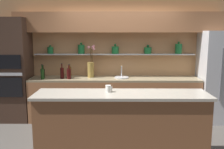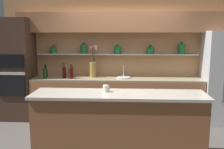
{
  "view_description": "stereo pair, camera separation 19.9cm",
  "coord_description": "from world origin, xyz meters",
  "px_view_note": "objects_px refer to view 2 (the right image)",
  "views": [
    {
      "loc": [
        -0.11,
        -4.0,
        1.88
      ],
      "look_at": [
        -0.14,
        0.36,
        1.14
      ],
      "focal_mm": 40.0,
      "sensor_mm": 36.0,
      "label": 1
    },
    {
      "loc": [
        0.09,
        -3.99,
        1.88
      ],
      "look_at": [
        -0.14,
        0.36,
        1.14
      ],
      "focal_mm": 40.0,
      "sensor_mm": 36.0,
      "label": 2
    }
  ],
  "objects_px": {
    "bottle_wine_2": "(45,73)",
    "bottle_wine_3": "(46,73)",
    "flower_vase": "(93,67)",
    "sink_fixture": "(124,77)",
    "bottle_wine_1": "(64,72)",
    "bottle_wine_4": "(71,73)",
    "coffee_mug": "(106,89)",
    "bottle_spirit_0": "(72,72)",
    "bottle_sauce_5": "(70,73)",
    "oven_tower": "(17,69)"
  },
  "relations": [
    {
      "from": "bottle_wine_2",
      "to": "bottle_wine_3",
      "type": "height_order",
      "value": "bottle_wine_2"
    },
    {
      "from": "flower_vase",
      "to": "sink_fixture",
      "type": "xyz_separation_m",
      "value": [
        0.66,
        -0.07,
        -0.2
      ]
    },
    {
      "from": "bottle_wine_1",
      "to": "bottle_wine_3",
      "type": "xyz_separation_m",
      "value": [
        -0.41,
        0.04,
        -0.02
      ]
    },
    {
      "from": "bottle_wine_3",
      "to": "bottle_wine_4",
      "type": "relative_size",
      "value": 0.92
    },
    {
      "from": "sink_fixture",
      "to": "bottle_wine_2",
      "type": "bearing_deg",
      "value": -173.82
    },
    {
      "from": "flower_vase",
      "to": "coffee_mug",
      "type": "distance_m",
      "value": 1.82
    },
    {
      "from": "bottle_spirit_0",
      "to": "bottle_wine_1",
      "type": "distance_m",
      "value": 0.18
    },
    {
      "from": "bottle_wine_1",
      "to": "sink_fixture",
      "type": "bearing_deg",
      "value": 3.63
    },
    {
      "from": "bottle_wine_3",
      "to": "coffee_mug",
      "type": "relative_size",
      "value": 2.79
    },
    {
      "from": "sink_fixture",
      "to": "coffee_mug",
      "type": "bearing_deg",
      "value": -98.24
    },
    {
      "from": "flower_vase",
      "to": "coffee_mug",
      "type": "relative_size",
      "value": 6.87
    },
    {
      "from": "bottle_spirit_0",
      "to": "sink_fixture",
      "type": "bearing_deg",
      "value": -1.38
    },
    {
      "from": "bottle_wine_4",
      "to": "bottle_sauce_5",
      "type": "xyz_separation_m",
      "value": [
        -0.07,
        0.28,
        -0.03
      ]
    },
    {
      "from": "bottle_wine_3",
      "to": "sink_fixture",
      "type": "bearing_deg",
      "value": 1.4
    },
    {
      "from": "flower_vase",
      "to": "bottle_sauce_5",
      "type": "bearing_deg",
      "value": 171.34
    },
    {
      "from": "sink_fixture",
      "to": "bottle_wine_1",
      "type": "xyz_separation_m",
      "value": [
        -1.26,
        -0.08,
        0.1
      ]
    },
    {
      "from": "flower_vase",
      "to": "bottle_spirit_0",
      "type": "height_order",
      "value": "flower_vase"
    },
    {
      "from": "bottle_sauce_5",
      "to": "coffee_mug",
      "type": "distance_m",
      "value": 2.07
    },
    {
      "from": "bottle_wine_4",
      "to": "sink_fixture",
      "type": "bearing_deg",
      "value": 7.04
    },
    {
      "from": "coffee_mug",
      "to": "bottle_wine_3",
      "type": "bearing_deg",
      "value": 130.47
    },
    {
      "from": "sink_fixture",
      "to": "bottle_wine_4",
      "type": "xyz_separation_m",
      "value": [
        -1.1,
        -0.14,
        0.09
      ]
    },
    {
      "from": "bottle_wine_2",
      "to": "bottle_wine_4",
      "type": "relative_size",
      "value": 1.02
    },
    {
      "from": "bottle_wine_3",
      "to": "bottle_wine_4",
      "type": "xyz_separation_m",
      "value": [
        0.56,
        -0.1,
        0.01
      ]
    },
    {
      "from": "bottle_spirit_0",
      "to": "bottle_sauce_5",
      "type": "distance_m",
      "value": 0.14
    },
    {
      "from": "flower_vase",
      "to": "bottle_wine_1",
      "type": "bearing_deg",
      "value": -166.2
    },
    {
      "from": "flower_vase",
      "to": "bottle_spirit_0",
      "type": "xyz_separation_m",
      "value": [
        -0.46,
        -0.04,
        -0.1
      ]
    },
    {
      "from": "bottle_wine_1",
      "to": "bottle_wine_3",
      "type": "distance_m",
      "value": 0.41
    },
    {
      "from": "oven_tower",
      "to": "coffee_mug",
      "type": "relative_size",
      "value": 21.5
    },
    {
      "from": "bottle_wine_1",
      "to": "bottle_wine_2",
      "type": "height_order",
      "value": "bottle_wine_1"
    },
    {
      "from": "bottle_wine_4",
      "to": "bottle_wine_1",
      "type": "bearing_deg",
      "value": 159.95
    },
    {
      "from": "oven_tower",
      "to": "bottle_wine_4",
      "type": "xyz_separation_m",
      "value": [
        1.21,
        -0.12,
        -0.06
      ]
    },
    {
      "from": "bottle_wine_3",
      "to": "bottle_wine_2",
      "type": "bearing_deg",
      "value": -80.57
    },
    {
      "from": "bottle_wine_2",
      "to": "bottle_wine_4",
      "type": "distance_m",
      "value": 0.54
    },
    {
      "from": "bottle_wine_2",
      "to": "bottle_wine_3",
      "type": "xyz_separation_m",
      "value": [
        -0.02,
        0.14,
        -0.01
      ]
    },
    {
      "from": "bottle_wine_2",
      "to": "oven_tower",
      "type": "bearing_deg",
      "value": 166.01
    },
    {
      "from": "bottle_spirit_0",
      "to": "bottle_sauce_5",
      "type": "xyz_separation_m",
      "value": [
        -0.06,
        0.12,
        -0.04
      ]
    },
    {
      "from": "coffee_mug",
      "to": "sink_fixture",
      "type": "bearing_deg",
      "value": 81.76
    },
    {
      "from": "flower_vase",
      "to": "bottle_wine_3",
      "type": "height_order",
      "value": "flower_vase"
    },
    {
      "from": "bottle_wine_1",
      "to": "bottle_wine_2",
      "type": "distance_m",
      "value": 0.4
    },
    {
      "from": "oven_tower",
      "to": "bottle_spirit_0",
      "type": "bearing_deg",
      "value": 1.86
    },
    {
      "from": "sink_fixture",
      "to": "bottle_sauce_5",
      "type": "height_order",
      "value": "sink_fixture"
    },
    {
      "from": "bottle_sauce_5",
      "to": "coffee_mug",
      "type": "relative_size",
      "value": 1.88
    },
    {
      "from": "bottle_wine_1",
      "to": "coffee_mug",
      "type": "bearing_deg",
      "value": -58.12
    },
    {
      "from": "bottle_spirit_0",
      "to": "bottle_wine_4",
      "type": "bearing_deg",
      "value": -84.61
    },
    {
      "from": "sink_fixture",
      "to": "bottle_wine_2",
      "type": "height_order",
      "value": "bottle_wine_2"
    },
    {
      "from": "sink_fixture",
      "to": "flower_vase",
      "type": "bearing_deg",
      "value": 174.19
    },
    {
      "from": "oven_tower",
      "to": "sink_fixture",
      "type": "height_order",
      "value": "oven_tower"
    },
    {
      "from": "sink_fixture",
      "to": "bottle_wine_4",
      "type": "distance_m",
      "value": 1.12
    },
    {
      "from": "bottle_spirit_0",
      "to": "coffee_mug",
      "type": "height_order",
      "value": "bottle_spirit_0"
    },
    {
      "from": "bottle_wine_3",
      "to": "coffee_mug",
      "type": "bearing_deg",
      "value": -49.53
    }
  ]
}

